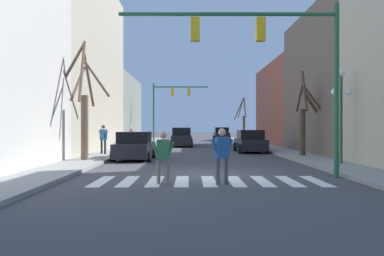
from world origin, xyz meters
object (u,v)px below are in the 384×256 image
Objects in this scene: pedestrian_near_right_corner at (103,137)px; street_tree_right_mid at (304,118)px; pedestrian_crossing_street at (131,135)px; car_parked_left_near at (182,138)px; car_parked_left_far at (183,137)px; street_tree_right_near at (83,107)px; pedestrian_waiting_at_curb at (222,151)px; street_lamp_right_corner at (341,96)px; car_driving_toward_lane at (250,142)px; traffic_signal_near at (272,49)px; car_at_intersection at (221,134)px; street_tree_left_far at (243,121)px; traffic_signal_far at (169,100)px; pedestrian_on_right_sidewalk at (163,153)px; car_driving_away_lane at (135,147)px.

street_tree_right_mid reaches higher than pedestrian_near_right_corner.
car_parked_left_near is at bearing 97.59° from pedestrian_crossing_street.
street_tree_right_near is at bearing -11.11° from car_parked_left_far.
street_tree_right_near reaches higher than pedestrian_waiting_at_curb.
car_parked_left_near is at bearing -76.85° from pedestrian_near_right_corner.
street_lamp_right_corner is 0.97× the size of car_parked_left_far.
pedestrian_waiting_at_curb reaches higher than car_driving_toward_lane.
traffic_signal_near is at bearing -34.34° from street_tree_right_near.
traffic_signal_near reaches higher than street_lamp_right_corner.
pedestrian_waiting_at_curb is (-3.34, -15.22, 0.30)m from car_driving_toward_lane.
traffic_signal_near is at bearing 177.91° from car_at_intersection.
pedestrian_waiting_at_curb is at bearing 167.62° from car_driving_toward_lane.
street_tree_right_near reaches higher than car_at_intersection.
street_tree_left_far is at bearing 150.10° from car_parked_left_near.
street_tree_left_far is at bearing -120.62° from pedestrian_waiting_at_curb.
traffic_signal_far is (-5.27, 27.72, 0.16)m from traffic_signal_near.
pedestrian_crossing_street is (-7.94, 18.38, -3.46)m from traffic_signal_near.
pedestrian_on_right_sidewalk is at bearing 172.48° from car_at_intersection.
street_tree_left_far is at bearing -107.78° from pedestrian_on_right_sidewalk.
traffic_signal_far reaches higher than car_at_intersection.
car_parked_left_far is 1.01× the size of car_driving_toward_lane.
car_at_intersection is (-2.64, 33.86, -2.42)m from street_lamp_right_corner.
pedestrian_near_right_corner is 27.55m from street_tree_left_far.
traffic_signal_near is 34.80m from street_tree_left_far.
car_driving_toward_lane is at bearing -96.79° from street_tree_left_far.
car_driving_toward_lane is at bearing 104.60° from street_lamp_right_corner.
car_parked_left_far is 30.86m from pedestrian_on_right_sidewalk.
car_parked_left_far is 2.53× the size of pedestrian_waiting_at_curb.
pedestrian_near_right_corner is at bearing -22.07° from car_parked_left_near.
car_parked_left_far is at bearing 18.10° from car_driving_toward_lane.
pedestrian_waiting_at_curb is 0.36× the size of street_tree_right_mid.
street_tree_left_far reaches higher than pedestrian_crossing_street.
car_parked_left_far is 0.82× the size of street_tree_left_far.
car_at_intersection reaches higher than car_parked_left_far.
traffic_signal_near is at bearing -96.47° from street_tree_left_far.
pedestrian_crossing_street is (-11.96, 14.67, -2.09)m from street_lamp_right_corner.
car_parked_left_near is 2.40× the size of pedestrian_near_right_corner.
pedestrian_crossing_street is 0.93× the size of pedestrian_near_right_corner.
pedestrian_waiting_at_curb is at bearing -140.25° from traffic_signal_near.
traffic_signal_near is 1.81× the size of street_lamp_right_corner.
car_parked_left_near reaches higher than car_driving_away_lane.
car_driving_away_lane is at bearing -110.11° from street_tree_left_far.
pedestrian_near_right_corner is 0.36× the size of street_tree_right_mid.
car_driving_toward_lane is at bearing 38.97° from street_tree_right_near.
traffic_signal_far reaches higher than pedestrian_crossing_street.
pedestrian_waiting_at_curb is 13.14m from pedestrian_near_right_corner.
pedestrian_crossing_street is at bearing 140.08° from street_tree_right_mid.
pedestrian_on_right_sidewalk is (2.23, -8.89, 0.26)m from car_driving_away_lane.
street_tree_right_near reaches higher than car_parked_left_far.
car_parked_left_near is at bearing -76.27° from traffic_signal_far.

